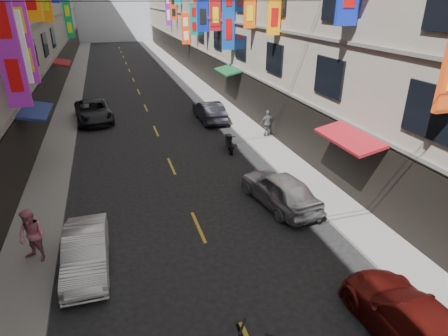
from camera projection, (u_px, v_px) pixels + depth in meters
sidewalk_left at (71, 96)px, 33.68m from camera, size 2.00×90.00×0.12m
sidewalk_right at (200, 87)px, 36.91m from camera, size 2.00×90.00×0.12m
street_awnings at (138, 103)px, 19.82m from camera, size 13.99×35.20×0.41m
lane_markings at (142, 99)px, 32.71m from camera, size 0.12×80.20×0.01m
scooter_far_right at (229, 143)px, 21.51m from camera, size 0.60×1.80×1.14m
car_left_mid at (86, 252)px, 12.01m from camera, size 1.38×3.82×1.25m
car_left_far at (93, 111)px, 26.62m from camera, size 2.87×5.38×1.44m
car_right_near at (416, 325)px, 9.28m from camera, size 1.98×4.67×1.34m
car_right_mid at (280, 189)px, 15.73m from camera, size 2.38×4.51×1.46m
car_right_far at (209, 111)px, 26.67m from camera, size 1.55×4.31×1.41m
pedestrian_lfar at (32, 236)px, 12.08m from camera, size 1.09×1.04×1.86m
pedestrian_rfar at (268, 123)px, 23.27m from camera, size 1.02×0.63×1.67m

